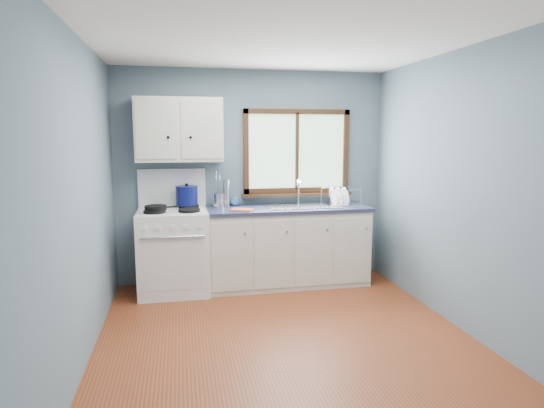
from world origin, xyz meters
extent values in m
cube|color=brown|center=(0.00, 0.00, -0.01)|extent=(3.20, 3.60, 0.02)
cube|color=white|center=(0.00, 0.00, 2.51)|extent=(3.20, 3.60, 0.02)
cube|color=slate|center=(0.00, 1.81, 1.25)|extent=(3.20, 0.02, 2.50)
cube|color=slate|center=(0.00, -1.81, 1.25)|extent=(3.20, 0.02, 2.50)
cube|color=slate|center=(-1.61, 0.00, 1.25)|extent=(0.02, 3.60, 2.50)
cube|color=slate|center=(1.61, 0.00, 1.25)|extent=(0.02, 3.60, 2.50)
cube|color=white|center=(-0.95, 1.47, 0.46)|extent=(0.76, 0.65, 0.92)
cube|color=white|center=(-0.95, 1.77, 1.14)|extent=(0.76, 0.05, 0.44)
cube|color=silver|center=(-0.95, 1.47, 0.93)|extent=(0.72, 0.59, 0.01)
cylinder|color=black|center=(-1.13, 1.32, 0.95)|extent=(0.23, 0.23, 0.03)
cylinder|color=black|center=(-0.77, 1.32, 0.95)|extent=(0.23, 0.23, 0.03)
cylinder|color=black|center=(-1.13, 1.61, 0.95)|extent=(0.23, 0.23, 0.03)
cylinder|color=black|center=(-0.77, 1.61, 0.95)|extent=(0.23, 0.23, 0.03)
cylinder|color=silver|center=(-0.95, 1.12, 0.70)|extent=(0.66, 0.02, 0.02)
cube|color=silver|center=(-0.95, 1.14, 0.40)|extent=(0.66, 0.01, 0.55)
cube|color=silver|center=(0.36, 1.49, 0.44)|extent=(1.85, 0.60, 0.88)
cube|color=black|center=(0.36, 1.51, 0.04)|extent=(1.85, 0.54, 0.08)
cube|color=#212540|center=(0.36, 1.49, 0.90)|extent=(1.89, 0.64, 0.04)
cube|color=silver|center=(0.54, 1.49, 0.92)|extent=(0.84, 0.46, 0.01)
cube|color=silver|center=(0.34, 1.49, 0.85)|extent=(0.36, 0.40, 0.14)
cube|color=silver|center=(0.74, 1.49, 0.85)|extent=(0.36, 0.40, 0.14)
cylinder|color=silver|center=(0.54, 1.69, 1.06)|extent=(0.02, 0.02, 0.28)
cylinder|color=silver|center=(0.54, 1.62, 1.19)|extent=(0.02, 0.16, 0.02)
sphere|color=silver|center=(0.54, 1.69, 1.20)|extent=(0.04, 0.04, 0.04)
cube|color=#9EC6A8|center=(0.54, 1.79, 1.55)|extent=(1.22, 0.01, 0.92)
cube|color=#3E2513|center=(0.54, 1.77, 2.02)|extent=(1.30, 0.05, 0.06)
cube|color=#3E2513|center=(0.54, 1.77, 1.08)|extent=(1.30, 0.05, 0.06)
cube|color=#3E2513|center=(-0.08, 1.77, 1.55)|extent=(0.06, 0.05, 1.00)
cube|color=#3E2513|center=(1.16, 1.77, 1.55)|extent=(0.06, 0.05, 1.00)
cube|color=#3E2513|center=(0.54, 1.77, 1.55)|extent=(0.03, 0.05, 0.92)
cube|color=#3E2513|center=(0.54, 1.74, 1.03)|extent=(1.36, 0.10, 0.03)
cube|color=silver|center=(-0.85, 1.63, 1.80)|extent=(0.95, 0.32, 0.70)
cube|color=silver|center=(-1.09, 1.46, 1.80)|extent=(0.44, 0.01, 0.62)
cube|color=silver|center=(-0.61, 1.46, 1.80)|extent=(0.44, 0.01, 0.62)
sphere|color=black|center=(-0.97, 1.45, 1.72)|extent=(0.03, 0.03, 0.03)
sphere|color=black|center=(-0.73, 1.45, 1.72)|extent=(0.03, 0.03, 0.03)
cylinder|color=black|center=(-1.12, 1.33, 0.98)|extent=(0.26, 0.26, 0.05)
cube|color=black|center=(-0.96, 1.35, 0.98)|extent=(0.13, 0.04, 0.01)
cylinder|color=#0B114A|center=(-0.79, 1.62, 1.06)|extent=(0.29, 0.29, 0.20)
cylinder|color=#0B114A|center=(-0.79, 1.62, 1.17)|extent=(0.30, 0.30, 0.01)
sphere|color=black|center=(-0.79, 1.62, 1.19)|extent=(0.04, 0.04, 0.04)
cylinder|color=silver|center=(-0.43, 1.63, 1.00)|extent=(0.17, 0.17, 0.16)
cylinder|color=silver|center=(-0.41, 1.65, 1.17)|extent=(0.01, 0.01, 0.24)
cylinder|color=silver|center=(-0.45, 1.64, 1.19)|extent=(0.01, 0.01, 0.28)
cylinder|color=silver|center=(-0.42, 1.61, 1.16)|extent=(0.01, 0.01, 0.22)
cylinder|color=silver|center=(-0.34, 1.64, 1.08)|extent=(0.08, 0.08, 0.32)
imported|color=#2F75BE|center=(-0.23, 1.69, 1.04)|extent=(0.11, 0.11, 0.25)
cube|color=#EC5F38|center=(-0.20, 1.35, 0.93)|extent=(0.28, 0.25, 0.02)
cube|color=silver|center=(1.02, 1.54, 0.93)|extent=(0.42, 0.34, 0.01)
cylinder|color=silver|center=(0.84, 1.38, 1.02)|extent=(0.01, 0.01, 0.19)
cylinder|color=silver|center=(1.22, 1.41, 1.02)|extent=(0.01, 0.01, 0.19)
cylinder|color=silver|center=(0.82, 1.67, 1.02)|extent=(0.01, 0.01, 0.19)
cylinder|color=silver|center=(1.20, 1.70, 1.02)|extent=(0.01, 0.01, 0.19)
cylinder|color=silver|center=(1.03, 1.40, 1.11)|extent=(0.38, 0.04, 0.01)
cylinder|color=silver|center=(1.01, 1.68, 1.11)|extent=(0.38, 0.04, 0.01)
cylinder|color=white|center=(0.92, 1.53, 1.03)|extent=(0.07, 0.21, 0.21)
cylinder|color=white|center=(1.00, 1.54, 1.03)|extent=(0.07, 0.21, 0.21)
cylinder|color=white|center=(1.07, 1.54, 1.03)|extent=(0.07, 0.21, 0.21)
camera|label=1|loc=(-0.86, -3.56, 1.73)|focal=30.00mm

